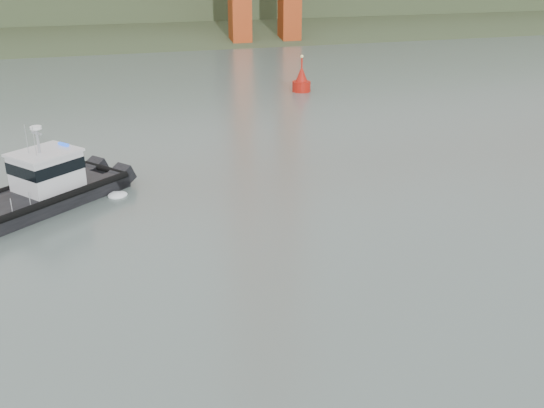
% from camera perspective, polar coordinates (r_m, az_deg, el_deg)
% --- Properties ---
extents(ground, '(400.00, 400.00, 0.00)m').
position_cam_1_polar(ground, '(23.23, 1.12, -11.68)').
color(ground, '#4D5B56').
rests_on(ground, ground).
extents(patrol_boat, '(9.76, 8.64, 4.67)m').
position_cam_1_polar(patrol_boat, '(35.96, -20.66, 1.70)').
color(patrol_boat, black).
rests_on(patrol_boat, ground).
extents(nav_buoy, '(1.87, 1.87, 3.90)m').
position_cam_1_polar(nav_buoy, '(63.04, 2.79, 11.45)').
color(nav_buoy, '#A4150B').
rests_on(nav_buoy, ground).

